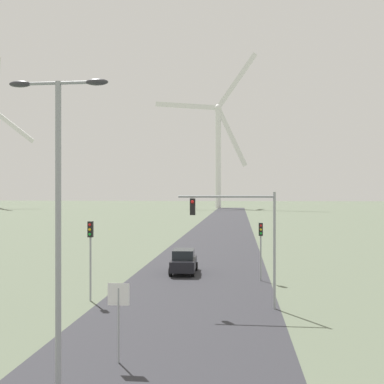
{
  "coord_description": "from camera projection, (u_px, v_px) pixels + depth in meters",
  "views": [
    {
      "loc": [
        2.81,
        -8.63,
        6.2
      ],
      "look_at": [
        0.0,
        18.33,
        6.2
      ],
      "focal_mm": 42.0,
      "sensor_mm": 36.0,
      "label": 1
    }
  ],
  "objects": [
    {
      "name": "road_surface",
      "position": [
        216.0,
        241.0,
        56.62
      ],
      "size": [
        10.0,
        240.0,
        0.01
      ],
      "color": "#2D2D33",
      "rests_on": "ground"
    },
    {
      "name": "streetlamp",
      "position": [
        58.0,
        196.0,
        13.72
      ],
      "size": [
        3.14,
        0.32,
        9.63
      ],
      "color": "#93999E",
      "rests_on": "ground"
    },
    {
      "name": "stop_sign_near",
      "position": [
        119.0,
        307.0,
        16.26
      ],
      "size": [
        0.81,
        0.07,
        2.89
      ],
      "color": "#93999E",
      "rests_on": "ground"
    },
    {
      "name": "traffic_light_post_near_left",
      "position": [
        90.0,
        243.0,
        25.48
      ],
      "size": [
        0.28,
        0.34,
        4.53
      ],
      "color": "#93999E",
      "rests_on": "ground"
    },
    {
      "name": "traffic_light_post_near_right",
      "position": [
        261.0,
        238.0,
        31.26
      ],
      "size": [
        0.28,
        0.34,
        4.04
      ],
      "color": "#93999E",
      "rests_on": "ground"
    },
    {
      "name": "traffic_light_mast_overhead",
      "position": [
        240.0,
        224.0,
        23.93
      ],
      "size": [
        5.2,
        0.34,
        6.2
      ],
      "color": "#93999E",
      "rests_on": "ground"
    },
    {
      "name": "car_approaching",
      "position": [
        184.0,
        261.0,
        34.16
      ],
      "size": [
        1.99,
        4.18,
        1.83
      ],
      "color": "black",
      "rests_on": "ground"
    },
    {
      "name": "wind_turbine_left",
      "position": [
        218.0,
        143.0,
        172.26
      ],
      "size": [
        39.52,
        2.72,
        59.22
      ],
      "color": "white",
      "rests_on": "ground"
    }
  ]
}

